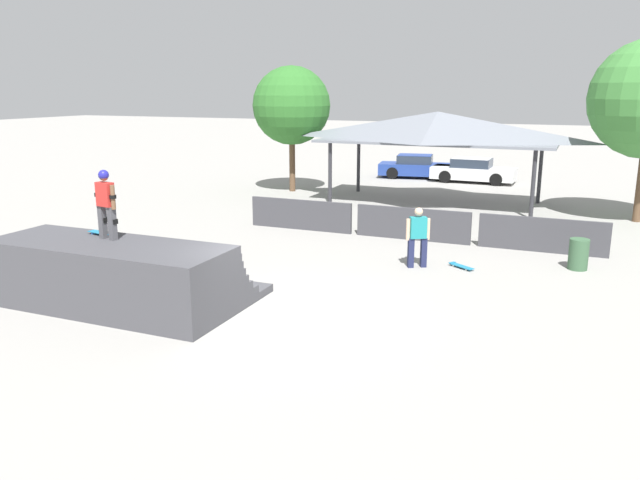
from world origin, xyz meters
TOP-DOWN VIEW (x-y plane):
  - ground_plane at (0.00, 0.00)m, footprint 160.00×160.00m
  - quarter_pipe_ramp at (-3.61, -0.87)m, footprint 5.62×3.44m
  - skater_on_deck at (-3.85, -0.80)m, footprint 0.68×0.28m
  - skateboard_on_deck at (-4.26, -0.56)m, footprint 0.78×0.35m
  - bystander_walking at (1.91, 4.78)m, footprint 0.63×0.43m
  - skateboard_on_ground at (3.05, 5.16)m, footprint 0.77×0.61m
  - barrier_fence at (0.97, 7.87)m, footprint 11.78×0.12m
  - pavilion_shelter at (0.15, 14.71)m, footprint 9.67×4.27m
  - tree_far_back at (-6.91, 15.38)m, footprint 3.65×3.65m
  - trash_bin at (6.02, 6.28)m, footprint 0.52×0.52m
  - parked_car_blue at (-2.57, 22.20)m, footprint 4.28×2.30m
  - parked_car_white at (0.60, 21.70)m, footprint 4.32×1.85m

SIDE VIEW (x-z plane):
  - ground_plane at x=0.00m, z-range 0.00..0.00m
  - skateboard_on_ground at x=3.05m, z-range 0.01..0.10m
  - trash_bin at x=6.02m, z-range 0.00..0.85m
  - barrier_fence at x=0.97m, z-range 0.00..1.05m
  - parked_car_blue at x=-2.57m, z-range -0.04..1.24m
  - parked_car_white at x=0.60m, z-range -0.03..1.24m
  - quarter_pipe_ramp at x=-3.61m, z-range -0.07..1.43m
  - bystander_walking at x=1.91m, z-range 0.09..1.77m
  - skateboard_on_deck at x=-4.26m, z-range 1.51..1.60m
  - skater_on_deck at x=-3.85m, z-range 1.62..3.19m
  - pavilion_shelter at x=0.15m, z-range 1.30..5.18m
  - tree_far_back at x=-6.91m, z-range 1.10..6.97m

